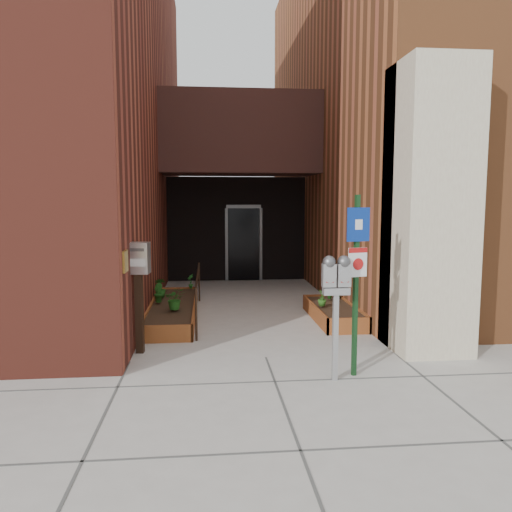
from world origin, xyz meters
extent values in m
plane|color=#9E9991|center=(0.00, 0.00, 0.00)|extent=(80.00, 80.00, 0.00)
cube|color=maroon|center=(-6.00, 6.70, 5.00)|extent=(8.00, 14.60, 10.00)
cube|color=#9B552D|center=(6.00, 7.15, 5.00)|extent=(8.00, 13.70, 10.00)
cube|color=#BBAC90|center=(2.55, 0.20, 2.20)|extent=(1.10, 1.20, 4.40)
cube|color=black|center=(0.00, 6.00, 4.00)|extent=(4.20, 2.00, 2.00)
cube|color=black|center=(0.00, 7.40, 1.50)|extent=(4.00, 0.30, 3.00)
cube|color=black|center=(0.20, 7.22, 1.05)|extent=(0.90, 0.06, 2.10)
cube|color=#B79338|center=(-1.99, -0.20, 1.50)|extent=(0.04, 0.30, 0.30)
cube|color=brown|center=(-1.55, 0.92, 0.15)|extent=(0.90, 0.04, 0.30)
cube|color=brown|center=(-1.55, 4.48, 0.15)|extent=(0.90, 0.04, 0.30)
cube|color=brown|center=(-1.98, 2.70, 0.15)|extent=(0.04, 3.60, 0.30)
cube|color=brown|center=(-1.12, 2.70, 0.15)|extent=(0.04, 3.60, 0.30)
cube|color=black|center=(-1.55, 2.70, 0.13)|extent=(0.82, 3.52, 0.26)
cube|color=brown|center=(1.60, 1.12, 0.15)|extent=(0.80, 0.04, 0.30)
cube|color=brown|center=(1.60, 3.28, 0.15)|extent=(0.80, 0.04, 0.30)
cube|color=brown|center=(1.22, 2.20, 0.15)|extent=(0.04, 2.20, 0.30)
cube|color=brown|center=(1.98, 2.20, 0.15)|extent=(0.04, 2.20, 0.30)
cube|color=black|center=(1.60, 2.20, 0.13)|extent=(0.72, 2.12, 0.26)
cylinder|color=black|center=(-1.05, 1.00, 0.45)|extent=(0.04, 0.04, 0.90)
cylinder|color=black|center=(-1.05, 4.30, 0.45)|extent=(0.04, 0.04, 0.90)
cylinder|color=black|center=(-1.05, 2.65, 0.88)|extent=(0.04, 3.30, 0.04)
cube|color=#9E9EA0|center=(0.79, -1.01, 0.57)|extent=(0.07, 0.07, 1.14)
cube|color=#9E9EA0|center=(0.79, -1.01, 1.18)|extent=(0.34, 0.14, 0.09)
cube|color=#9E9EA0|center=(0.69, -1.01, 1.39)|extent=(0.17, 0.11, 0.30)
sphere|color=#59595B|center=(0.69, -1.01, 1.56)|extent=(0.17, 0.17, 0.17)
cube|color=white|center=(0.69, -1.07, 1.41)|extent=(0.10, 0.01, 0.06)
cube|color=#B21414|center=(0.69, -1.07, 1.32)|extent=(0.10, 0.01, 0.03)
cube|color=#9E9EA0|center=(0.88, -1.01, 1.39)|extent=(0.17, 0.11, 0.30)
sphere|color=#59595B|center=(0.88, -1.01, 1.56)|extent=(0.17, 0.17, 0.17)
cube|color=white|center=(0.88, -1.07, 1.41)|extent=(0.10, 0.01, 0.06)
cube|color=#B21414|center=(0.88, -1.07, 1.32)|extent=(0.10, 0.01, 0.03)
cube|color=#153A1A|center=(1.09, -0.86, 1.21)|extent=(0.07, 0.07, 2.41)
cube|color=navy|center=(1.10, -0.89, 2.03)|extent=(0.32, 0.11, 0.44)
cube|color=white|center=(1.10, -0.90, 2.03)|extent=(0.11, 0.04, 0.13)
cube|color=white|center=(1.10, -0.89, 1.54)|extent=(0.27, 0.10, 0.38)
cube|color=#B21414|center=(1.10, -0.90, 1.69)|extent=(0.27, 0.09, 0.07)
cylinder|color=#B21414|center=(1.10, -0.90, 1.51)|extent=(0.15, 0.05, 0.15)
cube|color=black|center=(-1.90, 0.43, 0.62)|extent=(0.12, 0.12, 1.25)
cube|color=silver|center=(-1.90, 0.43, 1.47)|extent=(0.36, 0.28, 0.48)
cube|color=#59595B|center=(-1.91, 0.30, 1.61)|extent=(0.25, 0.04, 0.05)
cube|color=white|center=(-1.91, 0.30, 1.42)|extent=(0.27, 0.04, 0.11)
imported|color=#22601B|center=(-1.47, 2.09, 0.51)|extent=(0.43, 0.43, 0.41)
imported|color=#1D5819|center=(-1.85, 2.81, 0.49)|extent=(0.29, 0.29, 0.38)
imported|color=#1B4F16|center=(-1.85, 3.31, 0.50)|extent=(0.27, 0.27, 0.40)
imported|color=#1C631C|center=(-1.25, 4.30, 0.47)|extent=(0.24, 0.24, 0.34)
imported|color=#285B1A|center=(1.35, 2.14, 0.45)|extent=(0.23, 0.23, 0.30)
imported|color=#1F5E1A|center=(1.67, 2.80, 0.48)|extent=(0.24, 0.24, 0.37)
imported|color=#275919|center=(1.85, 2.94, 0.48)|extent=(0.40, 0.40, 0.36)
camera|label=1|loc=(-0.85, -7.19, 2.35)|focal=35.00mm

